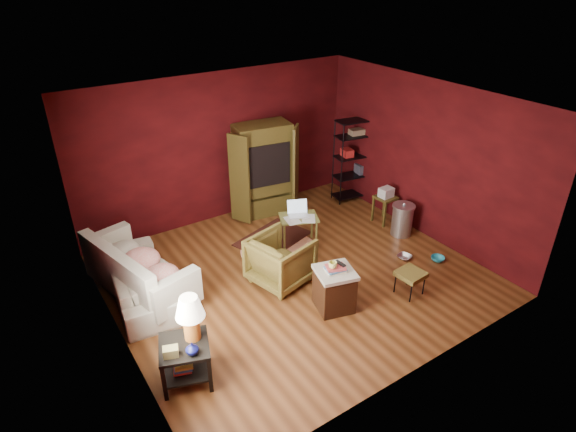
% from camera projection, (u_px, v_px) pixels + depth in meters
% --- Properties ---
extents(room, '(5.54, 5.04, 2.84)m').
position_uv_depth(room, '(294.00, 198.00, 7.08)').
color(room, brown).
rests_on(room, ground).
extents(sofa, '(0.82, 2.07, 0.79)m').
position_uv_depth(sofa, '(139.00, 273.00, 7.15)').
color(sofa, '#BDB7A3').
rests_on(sofa, ground).
extents(armchair, '(0.96, 1.00, 0.86)m').
position_uv_depth(armchair, '(281.00, 258.00, 7.45)').
color(armchair, black).
rests_on(armchair, ground).
extents(pet_bowl_steel, '(0.24, 0.12, 0.24)m').
position_uv_depth(pet_bowl_steel, '(405.00, 253.00, 8.15)').
color(pet_bowl_steel, silver).
rests_on(pet_bowl_steel, ground).
extents(pet_bowl_turquoise, '(0.24, 0.12, 0.23)m').
position_uv_depth(pet_bowl_turquoise, '(438.00, 255.00, 8.10)').
color(pet_bowl_turquoise, teal).
rests_on(pet_bowl_turquoise, ground).
extents(vase, '(0.18, 0.18, 0.15)m').
position_uv_depth(vase, '(192.00, 349.00, 5.45)').
color(vase, '#0D0F42').
rests_on(vase, side_table).
extents(mug, '(0.14, 0.13, 0.12)m').
position_uv_depth(mug, '(333.00, 264.00, 6.67)').
color(mug, '#DCD76B').
rests_on(mug, hamper).
extents(side_table, '(0.74, 0.74, 1.15)m').
position_uv_depth(side_table, '(187.00, 332.00, 5.61)').
color(side_table, black).
rests_on(side_table, ground).
extents(sofa_cushions, '(1.23, 2.12, 0.84)m').
position_uv_depth(sofa_cushions, '(137.00, 274.00, 7.11)').
color(sofa_cushions, '#BDB7A3').
rests_on(sofa_cushions, sofa).
extents(hamper, '(0.65, 0.65, 0.74)m').
position_uv_depth(hamper, '(334.00, 288.00, 6.92)').
color(hamper, '#3D1E0E').
rests_on(hamper, ground).
extents(footstool, '(0.41, 0.41, 0.39)m').
position_uv_depth(footstool, '(411.00, 275.00, 7.21)').
color(footstool, black).
rests_on(footstool, ground).
extents(rug_round, '(1.71, 1.71, 0.01)m').
position_uv_depth(rug_round, '(279.00, 250.00, 8.44)').
color(rug_round, white).
rests_on(rug_round, ground).
extents(rug_oriental, '(1.48, 1.20, 0.01)m').
position_uv_depth(rug_oriental, '(273.00, 238.00, 8.76)').
color(rug_oriental, '#501D15').
rests_on(rug_oriental, ground).
extents(laptop_desk, '(0.78, 0.69, 0.81)m').
position_uv_depth(laptop_desk, '(299.00, 219.00, 8.39)').
color(laptop_desk, olive).
rests_on(laptop_desk, ground).
extents(tv_armoire, '(1.42, 0.89, 1.82)m').
position_uv_depth(tv_armoire, '(263.00, 168.00, 9.25)').
color(tv_armoire, '#4F3F16').
rests_on(tv_armoire, ground).
extents(wire_shelving, '(0.89, 0.49, 1.72)m').
position_uv_depth(wire_shelving, '(355.00, 156.00, 9.82)').
color(wire_shelving, black).
rests_on(wire_shelving, ground).
extents(small_stand, '(0.37, 0.37, 0.72)m').
position_uv_depth(small_stand, '(386.00, 197.00, 9.09)').
color(small_stand, '#4F3F16').
rests_on(small_stand, ground).
extents(trash_can, '(0.53, 0.53, 0.65)m').
position_uv_depth(trash_can, '(402.00, 220.00, 8.79)').
color(trash_can, silver).
rests_on(trash_can, ground).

